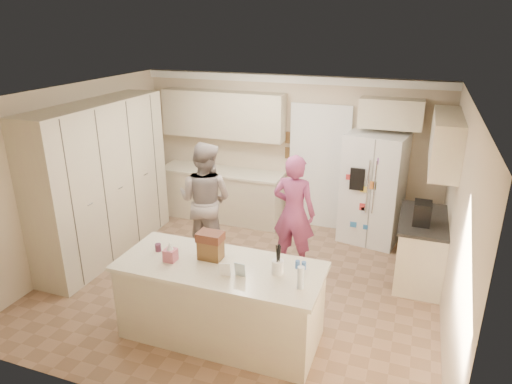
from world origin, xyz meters
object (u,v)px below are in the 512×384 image
(utensil_crock, at_px, (278,267))
(dollhouse_body, at_px, (211,250))
(refrigerator, at_px, (373,189))
(teen_boy, at_px, (205,200))
(tissue_box, at_px, (170,255))
(island_base, at_px, (221,302))
(coffee_maker, at_px, (422,213))
(teen_girl, at_px, (294,213))

(utensil_crock, relative_size, dollhouse_body, 0.58)
(refrigerator, xyz_separation_m, teen_boy, (-2.32, -1.37, -0.00))
(refrigerator, distance_m, tissue_box, 3.71)
(island_base, height_order, utensil_crock, utensil_crock)
(coffee_maker, relative_size, teen_girl, 0.17)
(teen_boy, relative_size, teen_girl, 1.04)
(refrigerator, relative_size, teen_girl, 1.05)
(island_base, height_order, teen_boy, teen_boy)
(tissue_box, height_order, dollhouse_body, dollhouse_body)
(refrigerator, relative_size, utensil_crock, 12.00)
(coffee_maker, xyz_separation_m, utensil_crock, (-1.40, -1.85, -0.07))
(utensil_crock, height_order, teen_girl, teen_girl)
(refrigerator, bearing_deg, coffee_maker, -48.04)
(refrigerator, height_order, island_base, refrigerator)
(coffee_maker, xyz_separation_m, tissue_box, (-2.60, -2.00, -0.07))
(utensil_crock, height_order, tissue_box, utensil_crock)
(coffee_maker, bearing_deg, utensil_crock, -127.12)
(teen_boy, bearing_deg, tissue_box, 106.87)
(island_base, bearing_deg, utensil_crock, 4.40)
(dollhouse_body, bearing_deg, teen_boy, 117.89)
(coffee_maker, distance_m, tissue_box, 3.28)
(coffee_maker, xyz_separation_m, dollhouse_body, (-2.20, -1.80, -0.03))
(utensil_crock, height_order, teen_boy, teen_boy)
(coffee_maker, distance_m, utensil_crock, 2.32)
(coffee_maker, bearing_deg, refrigerator, 121.78)
(coffee_maker, height_order, utensil_crock, coffee_maker)
(refrigerator, relative_size, coffee_maker, 6.00)
(refrigerator, xyz_separation_m, island_base, (-1.30, -3.11, -0.46))
(teen_boy, bearing_deg, teen_girl, -173.94)
(refrigerator, relative_size, tissue_box, 12.86)
(dollhouse_body, bearing_deg, island_base, -33.69)
(utensil_crock, relative_size, tissue_box, 1.07)
(tissue_box, distance_m, teen_girl, 2.12)
(utensil_crock, bearing_deg, dollhouse_body, 176.42)
(coffee_maker, height_order, teen_girl, teen_girl)
(island_base, bearing_deg, dollhouse_body, 146.31)
(refrigerator, height_order, teen_girl, refrigerator)
(island_base, xyz_separation_m, tissue_box, (-0.55, -0.10, 0.56))
(dollhouse_body, xyz_separation_m, teen_girl, (0.49, 1.72, -0.18))
(island_base, xyz_separation_m, teen_girl, (0.34, 1.82, 0.42))
(teen_boy, distance_m, teen_girl, 1.36)
(tissue_box, relative_size, teen_girl, 0.08)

